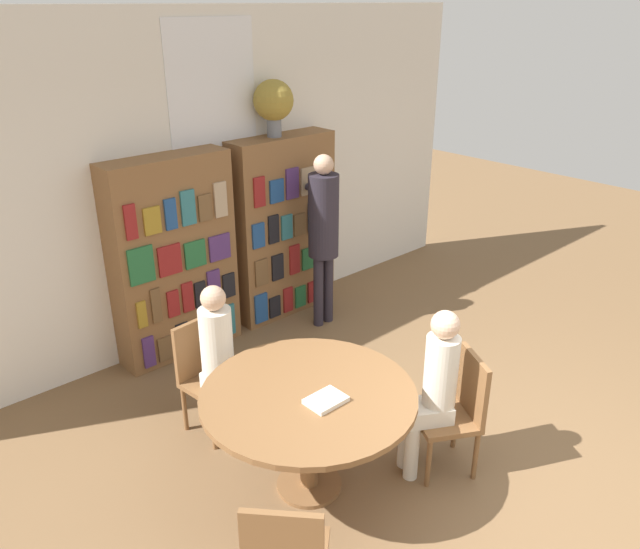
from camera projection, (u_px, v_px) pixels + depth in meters
name	position (u px, v px, depth m)	size (l,w,h in m)	color
ground_plane	(519.00, 499.00, 4.12)	(16.00, 16.00, 0.00)	brown
wall_back	(216.00, 178.00, 5.81)	(6.40, 0.07, 3.00)	silver
bookshelf_left	(174.00, 259.00, 5.53)	(1.13, 0.34, 1.84)	brown
bookshelf_right	(283.00, 227.00, 6.30)	(1.13, 0.34, 1.84)	brown
flower_vase	(273.00, 102.00, 5.76)	(0.38, 0.38, 0.53)	slate
reading_table	(309.00, 406.00, 3.97)	(1.38, 1.38, 0.76)	brown
chair_left_side	(207.00, 371.00, 4.66)	(0.44, 0.44, 0.87)	brown
chair_far_side	(456.00, 407.00, 4.24)	(0.55, 0.55, 0.87)	brown
seated_reader_left	(222.00, 357.00, 4.47)	(0.27, 0.37, 1.22)	silver
seated_reader_right	(433.00, 386.00, 4.13)	(0.39, 0.35, 1.23)	silver
librarian_standing	(323.00, 224.00, 5.96)	(0.29, 0.56, 1.73)	#28232D
open_book_on_table	(326.00, 400.00, 3.83)	(0.24, 0.18, 0.03)	silver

